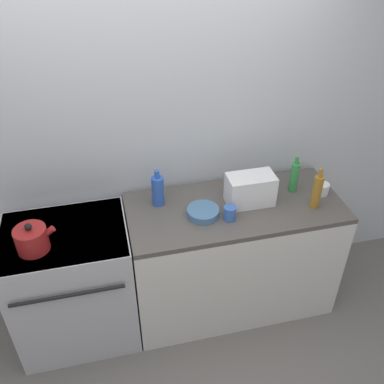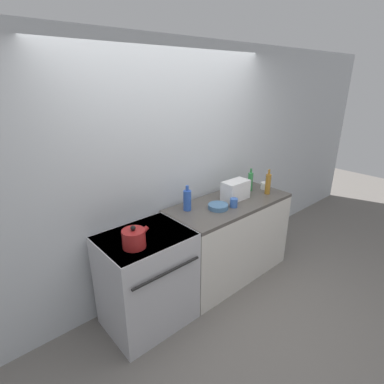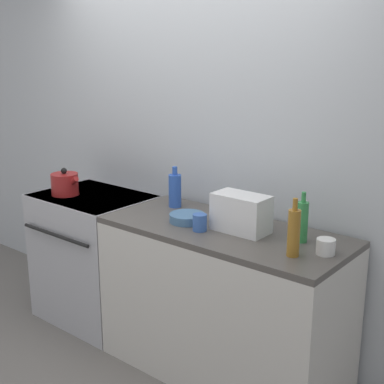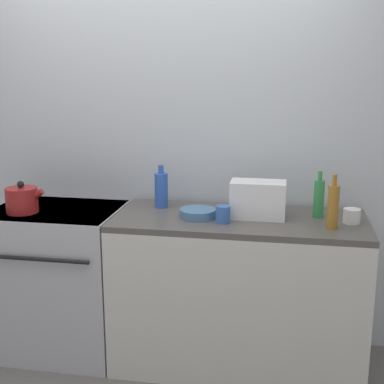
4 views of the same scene
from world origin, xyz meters
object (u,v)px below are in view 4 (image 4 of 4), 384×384
(toaster, at_px, (258,199))
(bottle_green, at_px, (319,198))
(kettle, at_px, (22,200))
(bottle_blue, at_px, (161,190))
(bowl, at_px, (198,213))
(stove, at_px, (59,278))
(bottle_amber, at_px, (333,206))
(cup_blue, at_px, (223,214))
(cup_white, at_px, (352,216))

(toaster, xyz_separation_m, bottle_green, (0.35, 0.07, 0.01))
(kettle, xyz_separation_m, toaster, (1.40, 0.14, 0.03))
(toaster, bearing_deg, bottle_green, 10.81)
(bottle_blue, height_order, bowl, bottle_blue)
(bottle_blue, xyz_separation_m, bowl, (0.26, -0.19, -0.09))
(bottle_blue, relative_size, bowl, 1.26)
(toaster, height_order, bottle_blue, bottle_blue)
(stove, distance_m, bottle_amber, 1.76)
(bottle_blue, bearing_deg, cup_blue, -32.55)
(stove, relative_size, cup_blue, 9.62)
(stove, height_order, cup_white, cup_white)
(bottle_amber, relative_size, bowl, 1.40)
(kettle, bearing_deg, cup_white, 3.64)
(kettle, xyz_separation_m, bowl, (1.06, 0.08, -0.05))
(kettle, xyz_separation_m, cup_white, (1.93, 0.12, -0.04))
(cup_blue, distance_m, bowl, 0.18)
(bottle_amber, bearing_deg, bottle_blue, 165.05)
(bottle_green, relative_size, cup_white, 2.88)
(stove, height_order, cup_blue, cup_blue)
(cup_white, distance_m, bowl, 0.87)
(kettle, relative_size, bottle_green, 0.87)
(stove, relative_size, kettle, 3.90)
(bottle_amber, relative_size, bottle_blue, 1.12)
(kettle, bearing_deg, stove, 33.56)
(bottle_green, bearing_deg, cup_blue, -158.80)
(bottle_green, bearing_deg, bowl, -169.37)
(bottle_blue, height_order, cup_white, bottle_blue)
(toaster, bearing_deg, cup_white, -1.97)
(cup_white, bearing_deg, bottle_green, 154.90)
(cup_blue, bearing_deg, bowl, 153.95)
(bottle_green, bearing_deg, bottle_amber, -73.01)
(bowl, bearing_deg, stove, 178.24)
(cup_blue, height_order, bowl, cup_blue)
(toaster, xyz_separation_m, bottle_blue, (-0.61, 0.13, 0.00))
(stove, bearing_deg, kettle, -146.44)
(kettle, relative_size, bowl, 1.13)
(bottle_green, bearing_deg, cup_white, -25.10)
(bottle_amber, relative_size, cup_blue, 3.08)
(bottle_green, distance_m, bowl, 0.71)
(toaster, xyz_separation_m, cup_white, (0.53, -0.02, -0.07))
(stove, xyz_separation_m, cup_blue, (1.06, -0.10, 0.51))
(bottle_green, relative_size, cup_blue, 2.83)
(cup_blue, relative_size, bowl, 0.46)
(toaster, relative_size, cup_blue, 3.26)
(bottle_amber, bearing_deg, cup_white, 47.05)
(kettle, height_order, bottle_amber, bottle_amber)
(stove, bearing_deg, cup_blue, -5.65)
(cup_white, bearing_deg, bottle_amber, -132.95)
(toaster, bearing_deg, bowl, -169.56)
(kettle, bearing_deg, bowl, 4.20)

